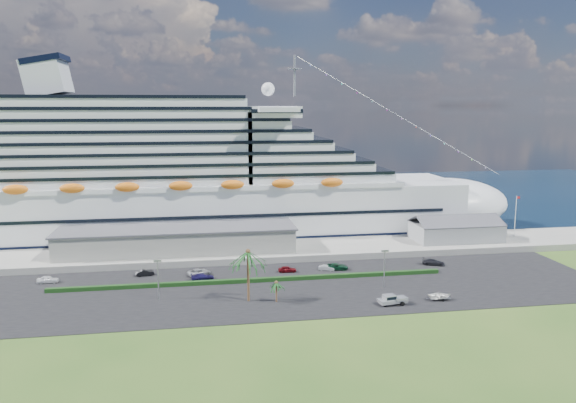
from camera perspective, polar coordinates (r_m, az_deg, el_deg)
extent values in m
plane|color=#2B4F1A|center=(113.32, 1.29, -10.51)|extent=(420.00, 420.00, 0.00)
cube|color=black|center=(123.52, 0.34, -8.74)|extent=(140.00, 38.00, 0.12)
cube|color=gray|center=(150.77, -1.53, -4.99)|extent=(240.00, 20.00, 1.80)
cube|color=black|center=(238.55, -4.49, 0.23)|extent=(420.00, 160.00, 0.02)
cube|color=silver|center=(171.34, -9.29, -0.90)|extent=(160.00, 30.00, 16.00)
ellipsoid|color=silver|center=(189.02, 15.74, -0.15)|extent=(40.00, 30.00, 16.00)
cube|color=black|center=(172.71, -9.23, -3.11)|extent=(164.00, 30.60, 2.40)
cube|color=silver|center=(169.19, -13.58, 6.20)|extent=(128.00, 26.00, 24.80)
cube|color=silver|center=(170.00, -1.76, 9.11)|extent=(14.00, 38.00, 3.20)
cube|color=silver|center=(173.39, -23.27, 11.53)|extent=(11.58, 14.00, 11.58)
cylinder|color=gray|center=(171.33, 0.67, 12.67)|extent=(0.70, 0.70, 12.00)
ellipsoid|color=orange|center=(154.23, -10.85, 1.58)|extent=(90.00, 2.40, 2.60)
ellipsoid|color=orange|center=(185.56, -10.63, 2.93)|extent=(90.00, 2.40, 2.60)
cube|color=black|center=(171.20, -9.30, -0.63)|extent=(144.00, 30.40, 0.90)
cube|color=gray|center=(148.60, -11.15, -3.84)|extent=(60.00, 14.00, 6.00)
cube|color=#4C4C54|center=(147.92, -11.19, -2.68)|extent=(61.00, 15.00, 0.40)
cube|color=gray|center=(165.09, 16.67, -2.93)|extent=(24.00, 12.00, 4.80)
cube|color=#4C4C54|center=(161.73, 17.19, -1.91)|extent=(24.00, 6.31, 2.74)
cube|color=#4C4C54|center=(167.01, 16.28, -1.51)|extent=(24.00, 6.31, 2.74)
cylinder|color=silver|center=(172.99, 22.10, -1.46)|extent=(0.16, 0.16, 12.00)
cube|color=red|center=(172.32, 22.36, 0.38)|extent=(1.00, 0.04, 0.70)
cube|color=black|center=(127.06, -3.64, -7.99)|extent=(88.00, 1.10, 0.90)
cylinder|color=gray|center=(118.10, -13.05, -7.81)|extent=(0.24, 0.24, 8.00)
cube|color=gray|center=(116.95, -13.13, -5.89)|extent=(1.60, 0.35, 0.35)
cylinder|color=gray|center=(124.36, 9.76, -6.80)|extent=(0.24, 0.24, 8.00)
cube|color=gray|center=(123.27, 9.82, -4.97)|extent=(1.60, 0.35, 0.35)
cylinder|color=#47301E|center=(114.08, -4.06, -7.61)|extent=(0.54, 0.54, 10.50)
sphere|color=#47301E|center=(112.63, -4.09, -5.05)|extent=(0.98, 0.98, 0.98)
cylinder|color=#47301E|center=(114.25, -1.19, -9.22)|extent=(0.35, 0.35, 4.20)
sphere|color=#47301E|center=(113.59, -1.19, -8.22)|extent=(0.73, 0.73, 0.73)
imported|color=white|center=(137.19, -23.21, -7.29)|extent=(4.63, 1.93, 1.57)
imported|color=black|center=(135.59, -14.35, -7.03)|extent=(4.46, 2.54, 1.39)
imported|color=#9B9DA3|center=(133.33, -9.03, -7.10)|extent=(5.96, 4.50, 1.50)
imported|color=#1A1448|center=(129.73, -8.67, -7.57)|extent=(5.45, 2.95, 1.50)
imported|color=maroon|center=(134.10, -0.07, -6.89)|extent=(4.34, 1.88, 1.46)
imported|color=#B4B8BB|center=(135.77, 3.93, -6.75)|extent=(4.04, 2.74, 1.26)
imported|color=#0D351F|center=(136.56, 4.97, -6.61)|extent=(5.84, 3.50, 1.52)
imported|color=#232429|center=(144.44, 14.54, -5.97)|extent=(5.80, 4.16, 1.56)
cylinder|color=black|center=(113.62, 9.81, -10.31)|extent=(0.87, 0.41, 0.84)
cylinder|color=black|center=(115.39, 9.48, -9.98)|extent=(0.87, 0.41, 0.84)
cylinder|color=black|center=(114.83, 11.56, -10.15)|extent=(0.87, 0.41, 0.84)
cylinder|color=black|center=(116.58, 11.21, -9.83)|extent=(0.87, 0.41, 0.84)
cube|color=silver|center=(115.02, 10.60, -9.89)|extent=(5.91, 2.91, 0.73)
cube|color=silver|center=(115.39, 11.32, -9.62)|extent=(2.79, 2.39, 0.58)
cube|color=silver|center=(114.54, 10.26, -9.57)|extent=(2.57, 2.31, 1.00)
cube|color=black|center=(114.50, 10.26, -9.52)|extent=(2.37, 2.33, 0.58)
cube|color=silver|center=(114.18, 9.45, -9.89)|extent=(1.23, 2.11, 0.37)
cube|color=gray|center=(119.67, 15.16, -9.43)|extent=(4.25, 1.74, 0.11)
cylinder|color=gray|center=(118.91, 14.31, -9.51)|extent=(2.00, 0.17, 0.07)
cylinder|color=black|center=(119.18, 15.48, -9.63)|extent=(0.59, 0.23, 0.58)
cylinder|color=black|center=(120.58, 15.15, -9.38)|extent=(0.59, 0.23, 0.58)
imported|color=white|center=(119.50, 15.17, -9.19)|extent=(4.76, 3.51, 0.95)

